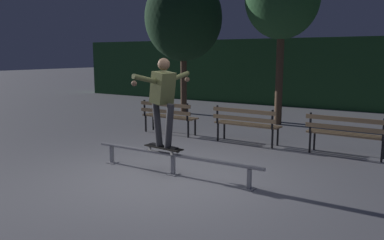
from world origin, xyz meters
name	(u,v)px	position (x,y,z in m)	size (l,w,h in m)	color
ground_plane	(166,178)	(0.00, 0.00, 0.00)	(90.00, 90.00, 0.00)	gray
hedge_backdrop	(322,73)	(0.00, 10.77, 1.37)	(24.00, 1.20, 2.74)	#234C28
grind_rail	(173,158)	(0.00, 0.22, 0.29)	(3.39, 0.18, 0.38)	#9E9EA3
skateboard	(164,148)	(-0.20, 0.22, 0.46)	(0.80, 0.30, 0.09)	black
skateboarder	(163,95)	(-0.20, 0.22, 1.39)	(0.63, 1.40, 1.56)	black
park_bench_leftmost	(168,114)	(-2.11, 3.09, 0.54)	(1.62, 0.48, 0.88)	black
park_bench_left_center	(246,122)	(0.11, 3.09, 0.54)	(1.62, 0.48, 0.88)	black
park_bench_right_center	(346,131)	(2.34, 3.09, 0.54)	(1.62, 0.48, 0.88)	black
tree_far_left	(183,18)	(-3.79, 6.47, 3.34)	(2.69, 2.69, 4.83)	#4C3828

